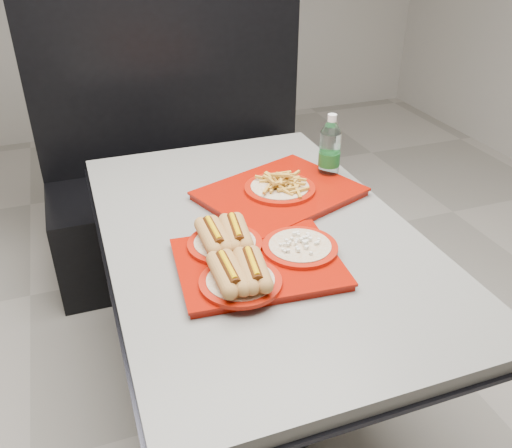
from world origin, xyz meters
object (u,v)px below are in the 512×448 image
object	(u,v)px
booth_bench	(183,182)
tray_near	(251,257)
diner_table	(258,274)
water_bottle	(330,152)
tray_far	(280,190)

from	to	relation	value
booth_bench	tray_near	xyz separation A→B (m)	(-0.09, -1.28, 0.38)
diner_table	booth_bench	xyz separation A→B (m)	(0.00, 1.09, -0.18)
booth_bench	tray_near	world-z (taller)	booth_bench
tray_near	water_bottle	size ratio (longest dim) A/B	1.92
water_bottle	diner_table	bearing A→B (deg)	-145.41
tray_far	water_bottle	distance (m)	0.24
booth_bench	water_bottle	xyz separation A→B (m)	(0.35, -0.85, 0.45)
tray_near	water_bottle	xyz separation A→B (m)	(0.44, 0.43, 0.07)
diner_table	water_bottle	world-z (taller)	water_bottle
booth_bench	tray_far	bearing A→B (deg)	-81.51
booth_bench	tray_near	bearing A→B (deg)	-93.89
tray_near	tray_far	distance (m)	0.42
booth_bench	water_bottle	size ratio (longest dim) A/B	5.62
diner_table	water_bottle	bearing A→B (deg)	34.59
diner_table	tray_near	size ratio (longest dim) A/B	3.08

